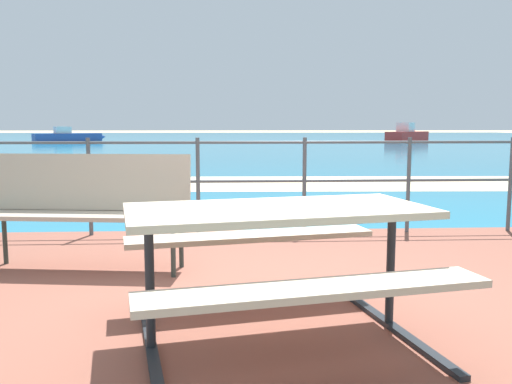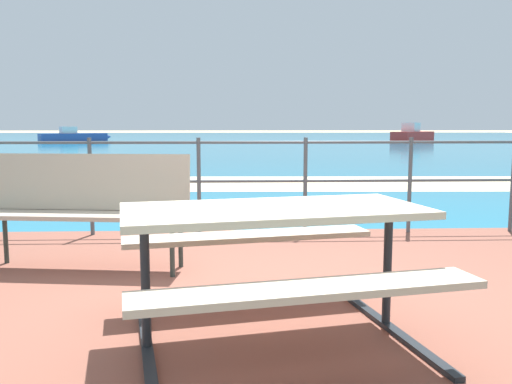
{
  "view_description": "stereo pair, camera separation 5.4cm",
  "coord_description": "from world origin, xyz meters",
  "views": [
    {
      "loc": [
        -0.26,
        -3.49,
        1.27
      ],
      "look_at": [
        0.0,
        1.53,
        0.64
      ],
      "focal_mm": 37.59,
      "sensor_mm": 36.0,
      "label": 1
    },
    {
      "loc": [
        -0.21,
        -3.49,
        1.27
      ],
      "look_at": [
        0.0,
        1.53,
        0.64
      ],
      "focal_mm": 37.59,
      "sensor_mm": 36.0,
      "label": 2
    }
  ],
  "objects": [
    {
      "name": "beach_strip",
      "position": [
        0.0,
        8.06,
        0.01
      ],
      "size": [
        54.07,
        5.03,
        0.01
      ],
      "primitive_type": "cube",
      "rotation": [
        0.0,
        0.0,
        -0.04
      ],
      "color": "beige",
      "rests_on": "ground"
    },
    {
      "name": "picnic_table",
      "position": [
        0.01,
        -0.57,
        0.65
      ],
      "size": [
        1.91,
        1.77,
        0.76
      ],
      "rotation": [
        0.0,
        0.0,
        0.21
      ],
      "color": "#BCAD93",
      "rests_on": "patio_paving"
    },
    {
      "name": "patio_paving",
      "position": [
        0.0,
        0.0,
        0.03
      ],
      "size": [
        6.4,
        5.2,
        0.06
      ],
      "primitive_type": "cube",
      "color": "brown",
      "rests_on": "ground"
    },
    {
      "name": "park_bench",
      "position": [
        -1.44,
        1.04,
        0.64
      ],
      "size": [
        1.76,
        0.63,
        0.96
      ],
      "rotation": [
        0.0,
        0.0,
        -0.13
      ],
      "color": "tan",
      "rests_on": "patio_paving"
    },
    {
      "name": "boat_mid",
      "position": [
        -12.6,
        38.99,
        0.38
      ],
      "size": [
        5.06,
        3.84,
        1.13
      ],
      "rotation": [
        0.0,
        0.0,
        0.61
      ],
      "color": "#2D478C",
      "rests_on": "sea_water"
    },
    {
      "name": "railing_fence",
      "position": [
        0.0,
        2.4,
        0.73
      ],
      "size": [
        5.94,
        0.04,
        1.07
      ],
      "color": "#4C5156",
      "rests_on": "patio_paving"
    },
    {
      "name": "sea_water",
      "position": [
        0.0,
        40.0,
        0.01
      ],
      "size": [
        90.0,
        90.0,
        0.01
      ],
      "primitive_type": "cube",
      "color": "teal",
      "rests_on": "ground"
    },
    {
      "name": "boat_near",
      "position": [
        13.01,
        35.53,
        0.48
      ],
      "size": [
        4.07,
        4.01,
        1.42
      ],
      "rotation": [
        0.0,
        0.0,
        0.77
      ],
      "color": "red",
      "rests_on": "sea_water"
    },
    {
      "name": "ground_plane",
      "position": [
        0.0,
        0.0,
        0.0
      ],
      "size": [
        240.0,
        240.0,
        0.0
      ],
      "primitive_type": "plane",
      "color": "tan"
    }
  ]
}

